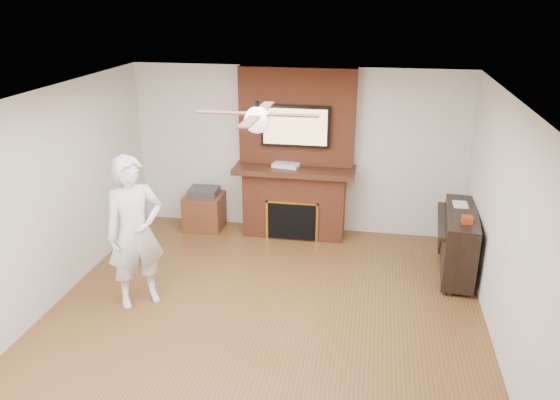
% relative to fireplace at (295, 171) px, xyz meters
% --- Properties ---
extents(room_shell, '(5.36, 5.86, 2.86)m').
position_rel_fireplace_xyz_m(room_shell, '(0.00, -2.55, 0.25)').
color(room_shell, '#563619').
rests_on(room_shell, ground).
extents(fireplace, '(1.78, 0.64, 2.50)m').
position_rel_fireplace_xyz_m(fireplace, '(0.00, 0.00, 0.00)').
color(fireplace, brown).
rests_on(fireplace, ground).
extents(tv, '(1.00, 0.08, 0.60)m').
position_rel_fireplace_xyz_m(tv, '(0.00, -0.05, 0.68)').
color(tv, black).
rests_on(tv, fireplace).
extents(ceiling_fan, '(1.21, 1.21, 0.31)m').
position_rel_fireplace_xyz_m(ceiling_fan, '(-0.00, -2.55, 1.34)').
color(ceiling_fan, black).
rests_on(ceiling_fan, room_shell).
extents(person, '(0.80, 0.76, 1.82)m').
position_rel_fireplace_xyz_m(person, '(-1.50, -2.33, -0.09)').
color(person, silver).
rests_on(person, ground).
extents(side_table, '(0.58, 0.58, 0.66)m').
position_rel_fireplace_xyz_m(side_table, '(-1.42, -0.07, -0.69)').
color(side_table, '#522917').
rests_on(side_table, ground).
extents(piano, '(0.60, 1.36, 0.96)m').
position_rel_fireplace_xyz_m(piano, '(2.29, -0.93, -0.53)').
color(piano, black).
rests_on(piano, ground).
extents(cable_box, '(0.41, 0.28, 0.05)m').
position_rel_fireplace_xyz_m(cable_box, '(-0.13, -0.10, 0.11)').
color(cable_box, silver).
rests_on(cable_box, fireplace).
extents(candle_orange, '(0.08, 0.08, 0.12)m').
position_rel_fireplace_xyz_m(candle_orange, '(-0.23, -0.24, -0.93)').
color(candle_orange, orange).
rests_on(candle_orange, ground).
extents(candle_green, '(0.07, 0.07, 0.09)m').
position_rel_fireplace_xyz_m(candle_green, '(0.02, -0.18, -0.95)').
color(candle_green, '#368737').
rests_on(candle_green, ground).
extents(candle_cream, '(0.09, 0.09, 0.10)m').
position_rel_fireplace_xyz_m(candle_cream, '(0.19, -0.18, -0.95)').
color(candle_cream, beige).
rests_on(candle_cream, ground).
extents(candle_blue, '(0.06, 0.06, 0.08)m').
position_rel_fireplace_xyz_m(candle_blue, '(0.22, -0.25, -0.96)').
color(candle_blue, '#2B4D83').
rests_on(candle_blue, ground).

